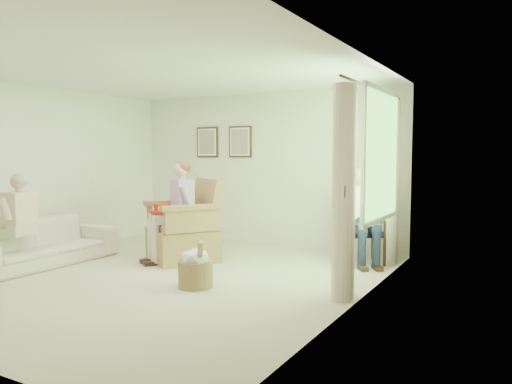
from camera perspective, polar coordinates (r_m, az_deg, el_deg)
floor at (r=6.54m, az=-10.77°, el=-9.57°), size 5.50×5.50×0.00m
back_wall at (r=8.64m, az=0.87°, el=2.61°), size 5.00×0.04×2.60m
left_wall at (r=8.19m, az=-24.47°, el=2.12°), size 0.04×5.50×2.60m
right_wall at (r=5.12m, az=11.02°, el=1.28°), size 0.04×5.50×2.60m
ceiling at (r=6.43m, az=-11.12°, el=13.53°), size 5.00×5.50×0.02m
window at (r=6.28m, az=14.16°, el=4.40°), size 0.13×2.50×1.63m
curtain_left at (r=5.39m, az=10.00°, el=-0.14°), size 0.34×0.34×2.30m
curtain_right at (r=7.27m, az=15.07°, el=0.94°), size 0.34×0.34×2.30m
framed_print_left at (r=9.21m, az=-5.59°, el=5.69°), size 0.45×0.05×0.55m
framed_print_right at (r=8.83m, az=-1.83°, el=5.77°), size 0.45×0.05×0.55m
wicker_armchair at (r=7.47m, az=-8.21°, el=-4.82°), size 0.94×0.93×1.20m
wood_armchair at (r=7.42m, az=12.07°, el=-4.01°), size 0.59×0.55×0.91m
sofa at (r=7.67m, az=-23.55°, el=-5.34°), size 2.20×0.86×0.64m
person_wicker at (r=7.28m, az=-9.00°, el=-1.32°), size 0.40×0.62×1.43m
person_dark at (r=7.24m, az=11.76°, el=-2.00°), size 0.40×0.63×1.33m
person_sofa at (r=7.41m, az=-25.86°, el=-2.47°), size 0.42×0.62×1.29m
red_hat at (r=7.26m, az=-10.65°, el=-1.96°), size 0.33×0.33×0.14m
hatbox at (r=5.96m, az=-6.92°, el=-8.60°), size 0.54×0.54×0.60m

